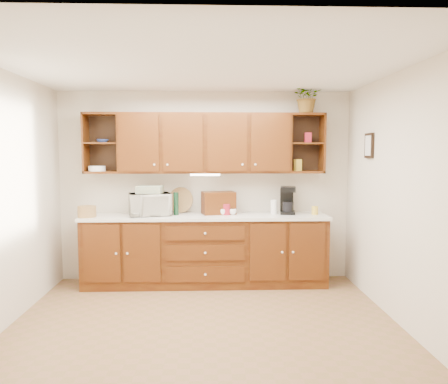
{
  "coord_description": "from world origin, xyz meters",
  "views": [
    {
      "loc": [
        0.04,
        -4.31,
        1.77
      ],
      "look_at": [
        0.24,
        1.15,
        1.27
      ],
      "focal_mm": 35.0,
      "sensor_mm": 36.0,
      "label": 1
    }
  ],
  "objects": [
    {
      "name": "undercabinet_light",
      "position": [
        0.0,
        1.53,
        1.47
      ],
      "size": [
        0.4,
        0.05,
        0.02
      ],
      "primitive_type": "cube",
      "color": "white",
      "rests_on": "upper_cabinets"
    },
    {
      "name": "ceiling",
      "position": [
        0.0,
        0.0,
        2.6
      ],
      "size": [
        4.0,
        4.0,
        0.0
      ],
      "primitive_type": "plane",
      "rotation": [
        3.14,
        0.0,
        0.0
      ],
      "color": "white",
      "rests_on": "back_wall"
    },
    {
      "name": "towel_stack",
      "position": [
        -0.73,
        1.44,
        1.28
      ],
      "size": [
        0.35,
        0.27,
        0.1
      ],
      "primitive_type": "cube",
      "rotation": [
        0.0,
        0.0,
        -0.09
      ],
      "color": "#D4B763",
      "rests_on": "microwave"
    },
    {
      "name": "potted_plant",
      "position": [
        1.36,
        1.53,
        2.5
      ],
      "size": [
        0.41,
        0.37,
        0.43
      ],
      "primitive_type": "imported",
      "rotation": [
        0.0,
        0.0,
        -0.08
      ],
      "color": "#999999",
      "rests_on": "upper_cabinets"
    },
    {
      "name": "canister_white",
      "position": [
        0.92,
        1.5,
        1.04
      ],
      "size": [
        0.11,
        0.11,
        0.19
      ],
      "primitive_type": "cylinder",
      "rotation": [
        0.0,
        0.0,
        -0.39
      ],
      "color": "white",
      "rests_on": "countertop"
    },
    {
      "name": "wine_bottle",
      "position": [
        -0.39,
        1.45,
        1.09
      ],
      "size": [
        0.09,
        0.09,
        0.3
      ],
      "primitive_type": "cylinder",
      "rotation": [
        0.0,
        0.0,
        0.39
      ],
      "color": "black",
      "rests_on": "countertop"
    },
    {
      "name": "floor",
      "position": [
        0.0,
        0.0,
        0.0
      ],
      "size": [
        4.0,
        4.0,
        0.0
      ],
      "primitive_type": "plane",
      "color": "brown",
      "rests_on": "ground"
    },
    {
      "name": "mug_tree",
      "position": [
        0.3,
        1.49,
        0.98
      ],
      "size": [
        0.26,
        0.25,
        0.28
      ],
      "rotation": [
        0.0,
        0.0,
        -0.43
      ],
      "color": "#371306",
      "rests_on": "countertop"
    },
    {
      "name": "wicker_basket",
      "position": [
        -1.52,
        1.31,
        1.01
      ],
      "size": [
        0.25,
        0.25,
        0.14
      ],
      "primitive_type": "cylinder",
      "rotation": [
        0.0,
        0.0,
        0.07
      ],
      "color": "#A67645",
      "rests_on": "countertop"
    },
    {
      "name": "woven_tray",
      "position": [
        -0.34,
        1.69,
        0.95
      ],
      "size": [
        0.37,
        0.17,
        0.35
      ],
      "primitive_type": "cylinder",
      "rotation": [
        1.36,
        0.0,
        -0.24
      ],
      "color": "#A67645",
      "rests_on": "countertop"
    },
    {
      "name": "microwave",
      "position": [
        -0.73,
        1.44,
        1.09
      ],
      "size": [
        0.6,
        0.48,
        0.29
      ],
      "primitive_type": "imported",
      "rotation": [
        0.0,
        0.0,
        0.26
      ],
      "color": "beige",
      "rests_on": "countertop"
    },
    {
      "name": "countertop",
      "position": [
        0.0,
        1.44,
        0.92
      ],
      "size": [
        3.24,
        0.64,
        0.04
      ],
      "primitive_type": "cube",
      "color": "silver",
      "rests_on": "base_cabinets"
    },
    {
      "name": "bread_box",
      "position": [
        0.18,
        1.54,
        1.09
      ],
      "size": [
        0.48,
        0.35,
        0.3
      ],
      "primitive_type": "cube",
      "rotation": [
        0.0,
        0.0,
        0.21
      ],
      "color": "#371306",
      "rests_on": "countertop"
    },
    {
      "name": "plate_stack",
      "position": [
        -1.44,
        1.56,
        1.56
      ],
      "size": [
        0.28,
        0.28,
        0.07
      ],
      "primitive_type": "cylinder",
      "rotation": [
        0.0,
        0.0,
        0.32
      ],
      "color": "white",
      "rests_on": "upper_cabinets"
    },
    {
      "name": "bowl_stack",
      "position": [
        -1.36,
        1.56,
        1.92
      ],
      "size": [
        0.19,
        0.19,
        0.04
      ],
      "primitive_type": "imported",
      "rotation": [
        0.0,
        0.0,
        0.18
      ],
      "color": "#274092",
      "rests_on": "upper_cabinets"
    },
    {
      "name": "right_wall",
      "position": [
        2.0,
        0.0,
        1.3
      ],
      "size": [
        0.0,
        3.5,
        3.5
      ],
      "primitive_type": "plane",
      "rotation": [
        1.57,
        0.0,
        -1.57
      ],
      "color": "beige",
      "rests_on": "floor"
    },
    {
      "name": "canister_red",
      "position": [
        0.28,
        1.45,
        1.01
      ],
      "size": [
        0.11,
        0.11,
        0.15
      ],
      "primitive_type": "cylinder",
      "rotation": [
        0.0,
        0.0,
        0.11
      ],
      "color": "maroon",
      "rests_on": "countertop"
    },
    {
      "name": "pantry_box_red",
      "position": [
        1.39,
        1.57,
        1.97
      ],
      "size": [
        0.1,
        0.09,
        0.13
      ],
      "primitive_type": "cube",
      "rotation": [
        0.0,
        0.0,
        -0.14
      ],
      "color": "maroon",
      "rests_on": "upper_cabinets"
    },
    {
      "name": "canister_yellow",
      "position": [
        1.47,
        1.44,
        1.0
      ],
      "size": [
        0.11,
        0.11,
        0.11
      ],
      "primitive_type": "cylinder",
      "rotation": [
        0.0,
        0.0,
        -0.37
      ],
      "color": "gold",
      "rests_on": "countertop"
    },
    {
      "name": "pantry_box_yellow",
      "position": [
        1.25,
        1.56,
        1.6
      ],
      "size": [
        0.11,
        0.1,
        0.16
      ],
      "primitive_type": "cube",
      "rotation": [
        0.0,
        0.0,
        0.41
      ],
      "color": "gold",
      "rests_on": "upper_cabinets"
    },
    {
      "name": "base_cabinets",
      "position": [
        0.0,
        1.45,
        0.45
      ],
      "size": [
        3.2,
        0.6,
        0.9
      ],
      "primitive_type": "cube",
      "color": "#371306",
      "rests_on": "floor"
    },
    {
      "name": "framed_picture",
      "position": [
        1.98,
        0.9,
        1.85
      ],
      "size": [
        0.03,
        0.24,
        0.3
      ],
      "primitive_type": "cube",
      "color": "black",
      "rests_on": "right_wall"
    },
    {
      "name": "upper_cabinets",
      "position": [
        0.01,
        1.59,
        1.89
      ],
      "size": [
        3.2,
        0.33,
        0.8
      ],
      "color": "#371306",
      "rests_on": "back_wall"
    },
    {
      "name": "coffee_maker",
      "position": [
        1.12,
        1.53,
        1.12
      ],
      "size": [
        0.24,
        0.29,
        0.37
      ],
      "rotation": [
        0.0,
        0.0,
        -0.19
      ],
      "color": "black",
      "rests_on": "countertop"
    },
    {
      "name": "back_wall",
      "position": [
        0.0,
        1.75,
        1.3
      ],
      "size": [
        4.0,
        0.0,
        4.0
      ],
      "primitive_type": "plane",
      "rotation": [
        1.57,
        0.0,
        0.0
      ],
      "color": "beige",
      "rests_on": "floor"
    }
  ]
}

